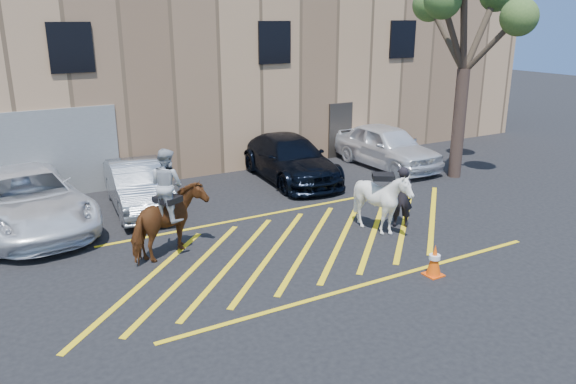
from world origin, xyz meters
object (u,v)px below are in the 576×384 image
car_white_suv (387,146)px  tree (469,10)px  car_white_pickup (27,200)px  car_blue_suv (290,158)px  traffic_cone (434,260)px  mounted_bay (169,214)px  saddled_white (382,201)px  car_silver_sedan (138,186)px  handler (401,197)px

car_white_suv → tree: 5.54m
car_white_pickup → car_blue_suv: 8.54m
traffic_cone → tree: tree is taller
car_white_pickup → mounted_bay: bearing=-60.1°
saddled_white → tree: 8.09m
car_blue_suv → traffic_cone: 8.35m
car_silver_sedan → car_white_suv: size_ratio=0.91×
car_white_pickup → saddled_white: (8.06, -5.00, 0.07)m
car_blue_suv → handler: 5.55m
handler → saddled_white: (-0.74, -0.09, 0.03)m
car_silver_sedan → saddled_white: bearing=-39.9°
car_blue_suv → handler: (0.28, -5.54, 0.09)m
mounted_bay → traffic_cone: (4.70, -3.95, -0.70)m
car_white_pickup → mounted_bay: 4.60m
car_white_suv → traffic_cone: 9.47m
saddled_white → tree: (5.76, 3.01, 4.82)m
car_silver_sedan → car_blue_suv: car_blue_suv is taller
car_silver_sedan → tree: 12.07m
car_white_suv → saddled_white: size_ratio=2.28×
car_white_pickup → car_white_suv: 12.57m
mounted_bay → traffic_cone: size_ratio=3.61×
car_silver_sedan → tree: tree is taller
car_white_suv → car_white_pickup: bearing=-179.7°
saddled_white → traffic_cone: 2.76m
car_silver_sedan → traffic_cone: (4.40, -7.75, -0.34)m
mounted_bay → traffic_cone: 6.18m
handler → saddled_white: 0.75m
car_white_pickup → handler: bearing=-35.7°
car_silver_sedan → mounted_bay: mounted_bay is taller
car_white_suv → handler: (-3.77, -5.21, 0.03)m
saddled_white → traffic_cone: bearing=-103.5°
car_silver_sedan → handler: 7.65m
car_silver_sedan → handler: (5.77, -5.02, 0.14)m
car_blue_suv → saddled_white: bearing=-89.5°
car_white_pickup → handler: (8.80, -4.91, 0.05)m
car_silver_sedan → handler: size_ratio=2.55×
car_silver_sedan → car_white_pickup: bearing=-172.4°
handler → traffic_cone: 3.09m
tree → car_white_suv: bearing=118.7°
handler → mounted_bay: 6.20m
handler → tree: bearing=-116.4°
car_silver_sedan → car_white_suv: (9.54, 0.19, 0.10)m
car_white_suv → tree: bearing=-62.3°
car_silver_sedan → car_blue_suv: (5.48, 0.52, 0.04)m
car_white_suv → tree: (1.26, -2.29, 4.88)m
handler → traffic_cone: bearing=96.9°
handler → saddled_white: bearing=40.6°
car_white_suv → mounted_bay: size_ratio=1.80×
car_blue_suv → car_white_suv: size_ratio=1.09×
mounted_bay → car_white_suv: bearing=22.0°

